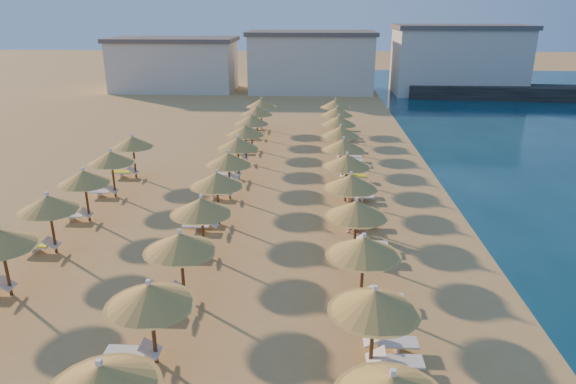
# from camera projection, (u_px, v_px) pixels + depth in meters

# --- Properties ---
(ground) EXTENTS (220.00, 220.00, 0.00)m
(ground) POSITION_uv_depth(u_px,v_px,m) (258.00, 251.00, 22.33)
(ground) COLOR tan
(ground) RESTS_ON ground
(jetty) EXTENTS (30.22, 6.39, 1.50)m
(jetty) POSITION_uv_depth(u_px,v_px,m) (541.00, 93.00, 58.96)
(jetty) COLOR black
(jetty) RESTS_ON ground
(hotel_blocks) EXTENTS (50.60, 9.46, 8.10)m
(hotel_blocks) POSITION_uv_depth(u_px,v_px,m) (322.00, 62.00, 63.43)
(hotel_blocks) COLOR beige
(hotel_blocks) RESTS_ON ground
(parasol_row_east) EXTENTS (2.63, 40.81, 2.78)m
(parasol_row_east) POSITION_uv_depth(u_px,v_px,m) (349.00, 171.00, 25.65)
(parasol_row_east) COLOR brown
(parasol_row_east) RESTS_ON ground
(parasol_row_west) EXTENTS (2.63, 40.81, 2.78)m
(parasol_row_west) POSITION_uv_depth(u_px,v_px,m) (223.00, 169.00, 25.97)
(parasol_row_west) COLOR brown
(parasol_row_west) RESTS_ON ground
(parasol_row_inland) EXTENTS (2.63, 19.98, 2.78)m
(parasol_row_inland) POSITION_uv_depth(u_px,v_px,m) (67.00, 190.00, 23.02)
(parasol_row_inland) COLOR brown
(parasol_row_inland) RESTS_ON ground
(loungers) EXTENTS (15.85, 38.79, 0.66)m
(loungers) POSITION_uv_depth(u_px,v_px,m) (255.00, 210.00, 25.89)
(loungers) COLOR silver
(loungers) RESTS_ON ground
(beachgoer_a) EXTENTS (0.63, 0.80, 1.92)m
(beachgoer_a) POSITION_uv_depth(u_px,v_px,m) (350.00, 212.00, 23.93)
(beachgoer_a) COLOR tan
(beachgoer_a) RESTS_ON ground
(beachgoer_b) EXTENTS (0.85, 0.99, 1.75)m
(beachgoer_b) POSITION_uv_depth(u_px,v_px,m) (357.00, 218.00, 23.54)
(beachgoer_b) COLOR tan
(beachgoer_b) RESTS_ON ground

